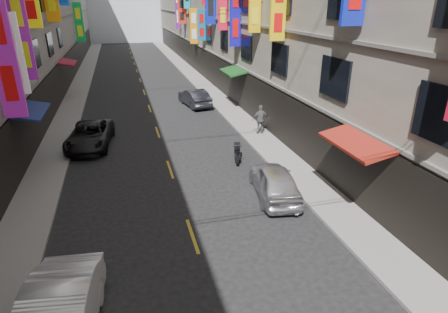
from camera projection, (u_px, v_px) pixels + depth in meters
sidewalk_left at (76, 95)px, 33.43m from camera, size 2.00×90.00×0.12m
sidewalk_right at (207, 88)px, 36.35m from camera, size 2.00×90.00×0.12m
street_awnings at (137, 103)px, 19.21m from camera, size 13.99×35.20×0.41m
lane_markings at (147, 100)px, 32.24m from camera, size 0.12×80.20×0.01m
scooter_far_right at (237, 153)px, 19.79m from camera, size 0.72×1.76×1.14m
car_left_far at (90, 135)px, 21.63m from camera, size 2.83×5.13×1.36m
car_right_mid at (274, 181)px, 16.07m from camera, size 2.27×4.34×1.41m
car_right_far at (194, 98)px, 30.05m from camera, size 2.14×4.37×1.38m
pedestrian_rfar at (261, 119)px, 23.29m from camera, size 1.12×0.69×1.84m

